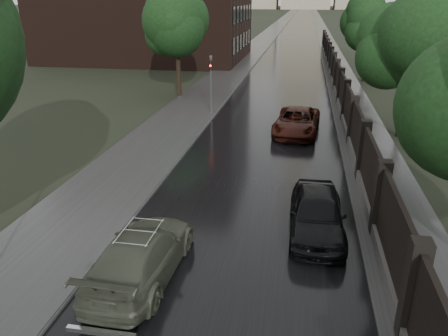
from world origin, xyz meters
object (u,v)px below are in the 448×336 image
at_px(tree_left_far, 177,30).
at_px(traffic_light, 211,80).
at_px(volga_sedan, 141,255).
at_px(car_right_far, 297,122).
at_px(car_right_near, 317,213).
at_px(tree_right_c, 369,28).
at_px(tree_right_b, 411,49).

relative_size(tree_left_far, traffic_light, 1.85).
xyz_separation_m(traffic_light, volga_sedan, (1.86, -18.72, -1.67)).
distance_m(tree_left_far, car_right_far, 13.61).
bearing_deg(volga_sedan, car_right_near, -143.71).
bearing_deg(car_right_near, tree_left_far, 116.34).
height_order(tree_left_far, traffic_light, tree_left_far).
bearing_deg(car_right_far, tree_right_c, 76.86).
xyz_separation_m(car_right_near, car_right_far, (-0.97, 11.74, -0.03)).
distance_m(tree_right_c, volga_sedan, 35.41).
bearing_deg(car_right_near, volga_sedan, -146.63).
bearing_deg(tree_right_c, volga_sedan, -106.42).
relative_size(tree_right_b, traffic_light, 1.75).
bearing_deg(volga_sedan, traffic_light, -82.57).
bearing_deg(tree_left_far, car_right_far, -41.64).
relative_size(traffic_light, car_right_near, 0.88).
relative_size(tree_right_b, volga_sedan, 1.40).
bearing_deg(tree_right_b, car_right_near, -111.89).
relative_size(tree_right_b, car_right_far, 1.32).
distance_m(tree_right_c, traffic_light, 19.26).
bearing_deg(tree_right_c, car_right_near, -99.26).
bearing_deg(car_right_far, volga_sedan, -100.37).
height_order(tree_left_far, volga_sedan, tree_left_far).
bearing_deg(traffic_light, volga_sedan, -84.32).
bearing_deg(car_right_far, tree_left_far, 142.88).
distance_m(traffic_light, volga_sedan, 18.89).
bearing_deg(volga_sedan, car_right_far, -103.14).
height_order(tree_right_c, volga_sedan, tree_right_c).
bearing_deg(traffic_light, car_right_near, -65.80).
relative_size(traffic_light, car_right_far, 0.75).
distance_m(tree_right_c, car_right_far, 19.90).
bearing_deg(car_right_near, traffic_light, 113.03).
height_order(tree_left_far, tree_right_c, tree_left_far).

